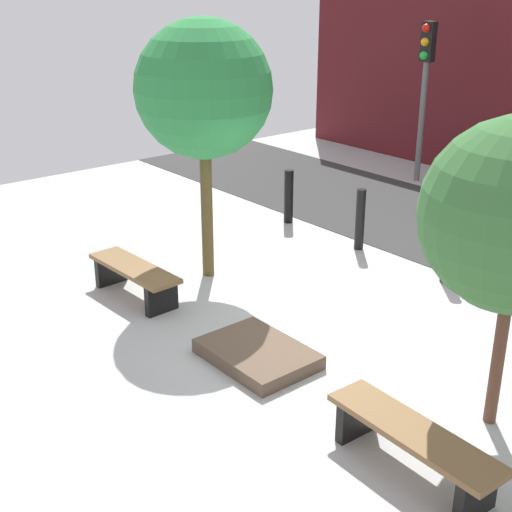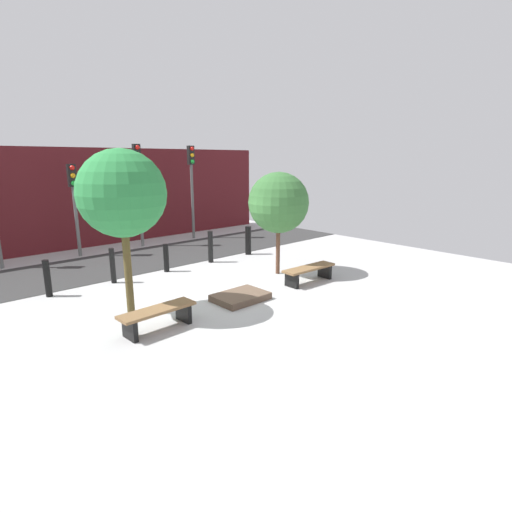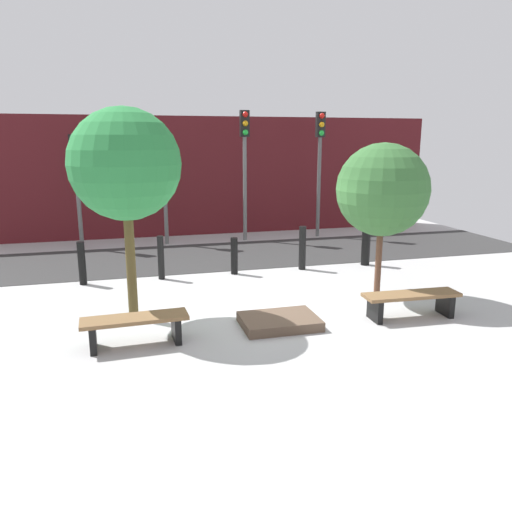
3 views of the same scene
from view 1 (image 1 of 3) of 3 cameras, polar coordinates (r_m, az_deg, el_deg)
ground_plane at (r=8.82m, az=4.60°, el=-6.47°), size 18.00×18.00×0.00m
bench_left at (r=9.82m, az=-9.69°, el=-1.52°), size 1.63×0.53×0.46m
bench_right at (r=6.62m, az=12.42°, el=-14.30°), size 1.75×0.53×0.45m
planter_bed at (r=8.26m, az=0.12°, el=-7.84°), size 1.29×0.94×0.17m
tree_behind_left_bench at (r=9.81m, az=-4.21°, el=13.09°), size 1.87×1.87×3.64m
bollard_far_left at (r=12.60m, az=2.63°, el=4.78°), size 0.16×0.16×0.96m
bollard_left at (r=11.45m, az=8.32°, el=2.91°), size 0.15×0.15×1.00m
bollard_center at (r=10.49m, az=15.12°, el=0.19°), size 0.16×0.16×0.87m
traffic_light_west at (r=15.26m, az=13.38°, el=14.10°), size 0.28×0.27×3.25m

